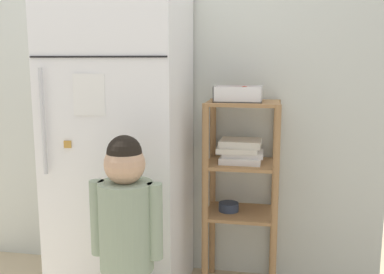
# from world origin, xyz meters

# --- Properties ---
(kitchen_wall_back) EXTENTS (2.68, 0.03, 2.20)m
(kitchen_wall_back) POSITION_xyz_m (0.00, 0.36, 1.10)
(kitchen_wall_back) COLOR silver
(kitchen_wall_back) RESTS_ON ground
(refrigerator) EXTENTS (0.67, 0.65, 1.70)m
(refrigerator) POSITION_xyz_m (-0.10, 0.02, 0.85)
(refrigerator) COLOR white
(refrigerator) RESTS_ON ground
(child_standing) EXTENTS (0.32, 0.24, 0.99)m
(child_standing) POSITION_xyz_m (0.10, -0.51, 0.60)
(child_standing) COLOR #404B31
(child_standing) RESTS_ON ground
(pantry_shelf_unit) EXTENTS (0.40, 0.33, 1.07)m
(pantry_shelf_unit) POSITION_xyz_m (0.53, 0.16, 0.69)
(pantry_shelf_unit) COLOR #9E7247
(pantry_shelf_unit) RESTS_ON ground
(fruit_bin) EXTENTS (0.25, 0.17, 0.08)m
(fruit_bin) POSITION_xyz_m (0.51, 0.14, 1.11)
(fruit_bin) COLOR white
(fruit_bin) RESTS_ON pantry_shelf_unit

